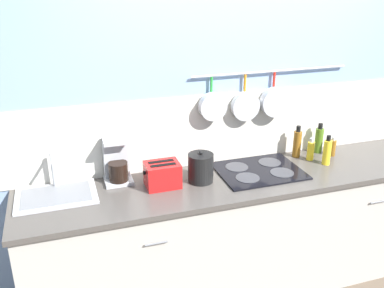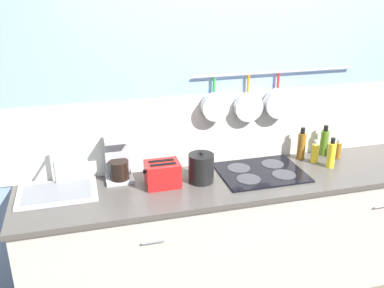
% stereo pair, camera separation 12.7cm
% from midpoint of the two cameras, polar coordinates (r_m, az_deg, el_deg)
% --- Properties ---
extents(ground_plane, '(12.00, 12.00, 0.00)m').
position_cam_midpoint_polar(ground_plane, '(3.50, 6.86, -17.69)').
color(ground_plane, brown).
extents(wall_back, '(7.20, 0.15, 2.60)m').
position_cam_midpoint_polar(wall_back, '(3.15, 5.34, 4.41)').
color(wall_back, '#84A3CC').
rests_on(wall_back, ground_plane).
extents(cabinet_base, '(3.22, 0.58, 0.87)m').
position_cam_midpoint_polar(cabinet_base, '(3.24, 7.22, -11.71)').
color(cabinet_base, '#B7B2A8').
rests_on(cabinet_base, ground_plane).
extents(countertop, '(3.26, 0.60, 0.03)m').
position_cam_midpoint_polar(countertop, '(3.01, 7.62, -4.48)').
color(countertop, '#4C4742').
rests_on(countertop, cabinet_base).
extents(sink_basin, '(0.50, 0.34, 0.25)m').
position_cam_midpoint_polar(sink_basin, '(2.85, -18.90, -6.30)').
color(sink_basin, '#B7BABF').
rests_on(sink_basin, countertop).
extents(coffee_maker, '(0.18, 0.17, 0.30)m').
position_cam_midpoint_polar(coffee_maker, '(2.90, -11.21, -2.62)').
color(coffee_maker, '#B7BABF').
rests_on(coffee_maker, countertop).
extents(toaster, '(0.24, 0.17, 0.17)m').
position_cam_midpoint_polar(toaster, '(2.81, -5.27, -4.11)').
color(toaster, red).
rests_on(toaster, countertop).
extents(kettle, '(0.17, 0.17, 0.22)m').
position_cam_midpoint_polar(kettle, '(2.86, -0.11, -3.20)').
color(kettle, black).
rests_on(kettle, countertop).
extents(cooktop, '(0.58, 0.46, 0.01)m').
position_cam_midpoint_polar(cooktop, '(3.06, 7.75, -3.54)').
color(cooktop, black).
rests_on(cooktop, countertop).
extents(bottle_dish_soap, '(0.06, 0.06, 0.25)m').
position_cam_midpoint_polar(bottle_dish_soap, '(3.31, 12.78, 0.09)').
color(bottle_dish_soap, '#8C5919').
rests_on(bottle_dish_soap, countertop).
extents(bottle_hot_sauce, '(0.05, 0.05, 0.17)m').
position_cam_midpoint_polar(bottle_hot_sauce, '(3.29, 14.48, -0.83)').
color(bottle_hot_sauce, yellow).
rests_on(bottle_hot_sauce, countertop).
extents(bottle_vinegar, '(0.06, 0.06, 0.22)m').
position_cam_midpoint_polar(bottle_vinegar, '(3.24, 16.49, -0.99)').
color(bottle_vinegar, yellow).
rests_on(bottle_vinegar, countertop).
extents(bottle_olive_oil, '(0.06, 0.06, 0.24)m').
position_cam_midpoint_polar(bottle_olive_oil, '(3.44, 15.55, 0.56)').
color(bottle_olive_oil, '#4C721E').
rests_on(bottle_olive_oil, countertop).
extents(bottle_sesame_oil, '(0.05, 0.05, 0.15)m').
position_cam_midpoint_polar(bottle_sesame_oil, '(3.42, 17.24, -0.43)').
color(bottle_sesame_oil, '#8C5919').
rests_on(bottle_sesame_oil, countertop).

